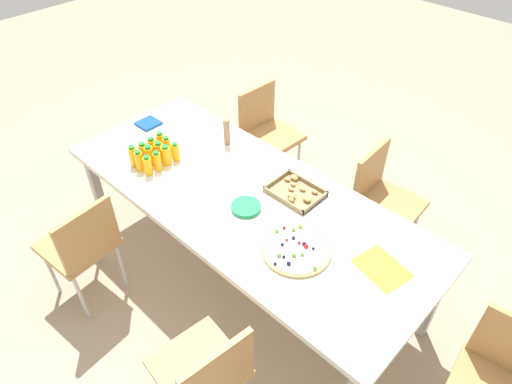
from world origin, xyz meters
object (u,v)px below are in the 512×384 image
(juice_bottle_3, at_px, (143,152))
(paper_folder, at_px, (382,268))
(party_table, at_px, (245,202))
(juice_bottle_6, at_px, (152,147))
(chair_far_left, at_px, (267,129))
(juice_bottle_9, at_px, (161,142))
(juice_bottle_10, at_px, (167,146))
(napkin_stack, at_px, (148,123))
(juice_bottle_5, at_px, (157,161))
(juice_bottle_7, at_px, (159,151))
(plate_stack, at_px, (246,207))
(juice_bottle_8, at_px, (166,155))
(chair_end, at_px, (500,383))
(chair_near_right, at_px, (206,372))
(snack_tray, at_px, (296,192))
(juice_bottle_4, at_px, (149,156))
(juice_bottle_1, at_px, (139,161))
(juice_bottle_0, at_px, (133,156))
(cardboard_tube, at_px, (227,132))
(chair_far_right, at_px, (382,195))
(fruit_pizza, at_px, (296,249))
(juice_bottle_11, at_px, (176,152))
(juice_bottle_2, at_px, (148,166))
(chair_near_left, at_px, (82,244))

(juice_bottle_3, height_order, paper_folder, juice_bottle_3)
(party_table, distance_m, juice_bottle_6, 0.76)
(chair_far_left, xyz_separation_m, juice_bottle_9, (-0.10, -0.95, 0.29))
(juice_bottle_10, distance_m, napkin_stack, 0.43)
(juice_bottle_5, bearing_deg, chair_far_left, 92.61)
(juice_bottle_7, height_order, juice_bottle_9, juice_bottle_9)
(plate_stack, bearing_deg, paper_folder, 11.39)
(juice_bottle_8, xyz_separation_m, plate_stack, (0.68, 0.05, -0.05))
(chair_end, bearing_deg, juice_bottle_5, 0.39)
(juice_bottle_5, height_order, plate_stack, juice_bottle_5)
(chair_near_right, distance_m, juice_bottle_10, 1.51)
(chair_far_left, relative_size, juice_bottle_9, 5.67)
(napkin_stack, bearing_deg, paper_folder, 0.55)
(juice_bottle_3, distance_m, snack_tray, 1.05)
(juice_bottle_4, distance_m, juice_bottle_9, 0.16)
(juice_bottle_1, height_order, juice_bottle_9, juice_bottle_1)
(juice_bottle_0, distance_m, plate_stack, 0.85)
(chair_end, xyz_separation_m, juice_bottle_8, (-2.20, -0.20, 0.29))
(juice_bottle_10, bearing_deg, napkin_stack, 162.03)
(napkin_stack, relative_size, cardboard_tube, 0.77)
(chair_far_right, height_order, chair_far_left, same)
(juice_bottle_7, relative_size, napkin_stack, 0.93)
(juice_bottle_8, xyz_separation_m, juice_bottle_10, (-0.08, 0.07, -0.00))
(chair_end, relative_size, fruit_pizza, 2.21)
(cardboard_tube, xyz_separation_m, paper_folder, (1.39, -0.21, -0.09))
(napkin_stack, bearing_deg, fruit_pizza, -7.03)
(juice_bottle_4, relative_size, juice_bottle_7, 1.06)
(juice_bottle_9, xyz_separation_m, juice_bottle_11, (0.15, 0.00, -0.01))
(chair_far_left, xyz_separation_m, juice_bottle_6, (-0.11, -1.02, 0.29))
(party_table, height_order, juice_bottle_7, juice_bottle_7)
(chair_far_right, relative_size, chair_end, 1.00)
(chair_far_left, distance_m, juice_bottle_5, 1.13)
(juice_bottle_2, xyz_separation_m, cardboard_tube, (0.12, 0.58, 0.03))
(juice_bottle_11, bearing_deg, plate_stack, -1.63)
(juice_bottle_3, xyz_separation_m, juice_bottle_4, (0.07, -0.00, 0.01))
(chair_far_right, xyz_separation_m, juice_bottle_5, (-1.08, -1.03, 0.29))
(chair_end, relative_size, juice_bottle_1, 5.57)
(juice_bottle_1, xyz_separation_m, juice_bottle_6, (-0.07, 0.15, -0.01))
(cardboard_tube, bearing_deg, juice_bottle_7, -113.68)
(party_table, relative_size, chair_near_right, 2.94)
(juice_bottle_4, xyz_separation_m, juice_bottle_10, (-0.00, 0.15, -0.00))
(chair_near_left, distance_m, juice_bottle_9, 0.83)
(juice_bottle_0, height_order, napkin_stack, juice_bottle_0)
(juice_bottle_8, bearing_deg, chair_near_left, -89.20)
(juice_bottle_7, distance_m, snack_tray, 0.95)
(juice_bottle_6, distance_m, juice_bottle_10, 0.10)
(juice_bottle_0, relative_size, juice_bottle_11, 1.12)
(fruit_pizza, bearing_deg, chair_far_left, 138.61)
(juice_bottle_8, xyz_separation_m, juice_bottle_11, (0.01, 0.07, -0.00))
(chair_far_left, height_order, plate_stack, chair_far_left)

